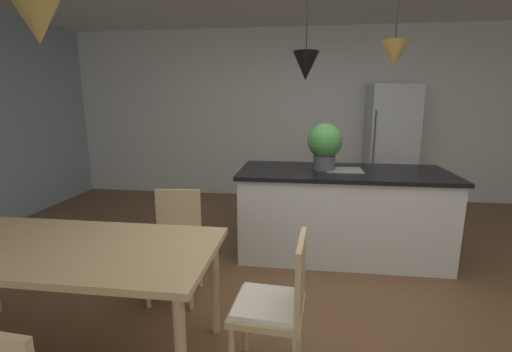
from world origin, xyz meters
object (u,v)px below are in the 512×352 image
object	(u,v)px
chair_far_right	(175,240)
chair_kitchen_end	(277,303)
dining_table	(60,256)
kitchen_island	(341,212)
potted_plant_on_island	(325,144)
refrigerator	(390,147)

from	to	relation	value
chair_far_right	chair_kitchen_end	size ratio (longest dim) A/B	1.00
dining_table	chair_far_right	xyz separation A→B (m)	(0.42, 0.79, -0.20)
chair_far_right	chair_kitchen_end	xyz separation A→B (m)	(0.89, -0.80, 0.00)
kitchen_island	potted_plant_on_island	xyz separation A→B (m)	(-0.19, -0.00, 0.70)
chair_kitchen_end	potted_plant_on_island	bearing A→B (deg)	79.11
dining_table	kitchen_island	xyz separation A→B (m)	(1.85, 1.77, -0.22)
dining_table	potted_plant_on_island	xyz separation A→B (m)	(1.66, 1.77, 0.49)
chair_far_right	refrigerator	distance (m)	3.69
kitchen_island	potted_plant_on_island	world-z (taller)	potted_plant_on_island
kitchen_island	refrigerator	distance (m)	2.12
dining_table	potted_plant_on_island	distance (m)	2.47
chair_far_right	kitchen_island	size ratio (longest dim) A/B	0.42
chair_kitchen_end	potted_plant_on_island	xyz separation A→B (m)	(0.34, 1.77, 0.69)
chair_far_right	chair_kitchen_end	distance (m)	1.20
chair_kitchen_end	refrigerator	xyz separation A→B (m)	(1.41, 3.65, 0.43)
chair_far_right	potted_plant_on_island	bearing A→B (deg)	38.32
kitchen_island	chair_far_right	bearing A→B (deg)	-145.66
potted_plant_on_island	refrigerator	bearing A→B (deg)	60.32
dining_table	potted_plant_on_island	bearing A→B (deg)	46.88
chair_far_right	potted_plant_on_island	distance (m)	1.72
refrigerator	chair_kitchen_end	bearing A→B (deg)	-111.14
chair_far_right	refrigerator	bearing A→B (deg)	51.07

